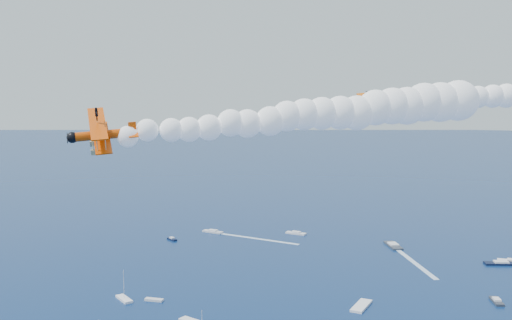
% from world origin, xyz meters
% --- Properties ---
extents(biplane_lead, '(9.06, 10.14, 6.73)m').
position_xyz_m(biplane_lead, '(8.56, 38.12, 59.93)').
color(biplane_lead, '#E75C04').
extents(biplane_trail, '(13.03, 13.88, 9.33)m').
position_xyz_m(biplane_trail, '(-18.97, 1.69, 57.13)').
color(biplane_trail, '#DB4604').
extents(smoke_trail_trail, '(55.00, 51.67, 9.86)m').
position_xyz_m(smoke_trail_trail, '(2.88, 16.50, 59.11)').
color(smoke_trail_trail, white).
extents(spectator_boats, '(196.45, 161.38, 0.70)m').
position_xyz_m(spectator_boats, '(1.59, 112.62, 0.35)').
color(spectator_boats, black).
rests_on(spectator_boats, ground).
extents(boat_wakes, '(101.24, 151.72, 0.04)m').
position_xyz_m(boat_wakes, '(-36.97, 110.35, 0.03)').
color(boat_wakes, white).
rests_on(boat_wakes, ground).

